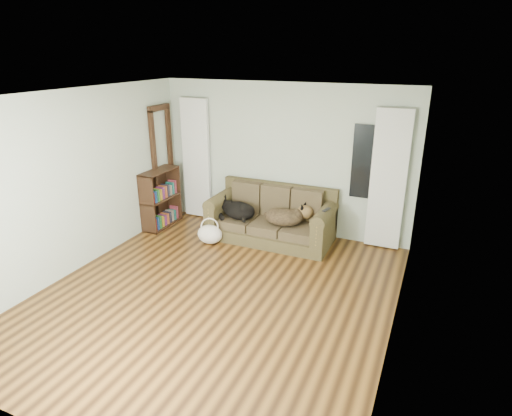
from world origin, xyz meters
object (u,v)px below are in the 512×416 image
at_px(dog_shepherd, 287,216).
at_px(bookshelf, 161,200).
at_px(sofa, 271,215).
at_px(dog_black_lab, 237,210).
at_px(tote_bag, 210,234).

distance_m(dog_shepherd, bookshelf, 2.40).
xyz_separation_m(sofa, dog_black_lab, (-0.59, -0.10, 0.03)).
distance_m(dog_black_lab, tote_bag, 0.63).
xyz_separation_m(dog_shepherd, tote_bag, (-1.19, -0.51, -0.33)).
xyz_separation_m(dog_black_lab, bookshelf, (-1.49, -0.12, 0.02)).
bearing_deg(dog_shepherd, bookshelf, -8.40).
relative_size(dog_shepherd, bookshelf, 0.62).
height_order(sofa, tote_bag, sofa).
relative_size(sofa, tote_bag, 4.77).
xyz_separation_m(dog_shepherd, bookshelf, (-2.39, -0.17, 0.01)).
relative_size(dog_black_lab, dog_shepherd, 1.01).
height_order(tote_bag, bookshelf, bookshelf).
bearing_deg(dog_black_lab, tote_bag, -96.77).
bearing_deg(bookshelf, dog_shepherd, -3.96).
distance_m(sofa, tote_bag, 1.08).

